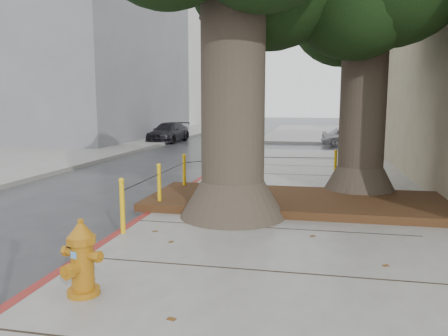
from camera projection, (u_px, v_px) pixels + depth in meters
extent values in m
plane|color=#28282B|center=(218.00, 278.00, 5.82)|extent=(140.00, 140.00, 0.00)
cube|color=slate|center=(376.00, 133.00, 33.71)|extent=(16.00, 20.00, 0.15)
cube|color=maroon|center=(146.00, 218.00, 8.63)|extent=(0.14, 26.00, 0.16)
cube|color=black|center=(297.00, 201.00, 9.39)|extent=(6.40, 2.60, 0.16)
cube|color=slate|center=(69.00, 48.00, 29.24)|extent=(12.00, 16.00, 12.00)
cube|color=silver|center=(159.00, 60.00, 51.71)|extent=(12.00, 18.00, 15.00)
cone|color=#4C3F33|center=(233.00, 198.00, 8.43)|extent=(2.04, 2.04, 0.70)
cylinder|color=#4C3F33|center=(233.00, 92.00, 8.13)|extent=(1.20, 1.20, 4.22)
cone|color=#4C3F33|center=(359.00, 181.00, 10.34)|extent=(1.77, 1.77, 0.70)
cylinder|color=#4C3F33|center=(363.00, 103.00, 10.07)|extent=(1.04, 1.04, 3.84)
cylinder|color=yellow|center=(122.00, 207.00, 7.27)|extent=(0.08, 0.08, 0.90)
sphere|color=yellow|center=(121.00, 180.00, 7.21)|extent=(0.09, 0.09, 0.09)
cylinder|color=yellow|center=(159.00, 187.00, 9.02)|extent=(0.08, 0.08, 0.90)
sphere|color=yellow|center=(159.00, 165.00, 8.95)|extent=(0.09, 0.09, 0.09)
cylinder|color=yellow|center=(184.00, 174.00, 10.76)|extent=(0.08, 0.08, 0.90)
sphere|color=yellow|center=(184.00, 155.00, 10.70)|extent=(0.09, 0.09, 0.09)
cylinder|color=yellow|center=(253.00, 167.00, 11.92)|extent=(0.08, 0.08, 0.90)
sphere|color=yellow|center=(253.00, 150.00, 11.86)|extent=(0.09, 0.09, 0.09)
cylinder|color=yellow|center=(335.00, 168.00, 11.68)|extent=(0.08, 0.08, 0.90)
sphere|color=yellow|center=(336.00, 151.00, 11.62)|extent=(0.09, 0.09, 0.09)
cylinder|color=black|center=(142.00, 182.00, 8.11)|extent=(0.02, 1.80, 0.02)
cylinder|color=black|center=(173.00, 168.00, 9.85)|extent=(0.02, 1.80, 0.02)
cylinder|color=black|center=(220.00, 160.00, 11.30)|extent=(1.51, 1.51, 0.02)
cylinder|color=black|center=(294.00, 158.00, 11.76)|extent=(2.20, 0.22, 0.02)
cylinder|color=#AF6B12|center=(84.00, 291.00, 4.97)|extent=(0.45, 0.45, 0.07)
cylinder|color=#AF6B12|center=(83.00, 265.00, 4.93)|extent=(0.31, 0.31, 0.57)
cylinder|color=#AF6B12|center=(81.00, 240.00, 4.89)|extent=(0.40, 0.40, 0.08)
cone|color=#AF6B12|center=(81.00, 230.00, 4.87)|extent=(0.38, 0.38, 0.16)
cylinder|color=#AF6B12|center=(80.00, 222.00, 4.85)|extent=(0.08, 0.08, 0.06)
cylinder|color=#AF6B12|center=(72.00, 252.00, 4.97)|extent=(0.18, 0.14, 0.10)
cylinder|color=#AF6B12|center=(92.00, 256.00, 4.85)|extent=(0.18, 0.14, 0.10)
cylinder|color=#AF6B12|center=(74.00, 270.00, 4.81)|extent=(0.18, 0.19, 0.15)
cube|color=#5999D8|center=(73.00, 255.00, 4.79)|extent=(0.08, 0.02, 0.08)
imported|color=#B1B0B6|center=(353.00, 136.00, 23.57)|extent=(3.45, 1.49, 1.16)
imported|color=black|center=(169.00, 132.00, 26.54)|extent=(1.82, 4.11, 1.17)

